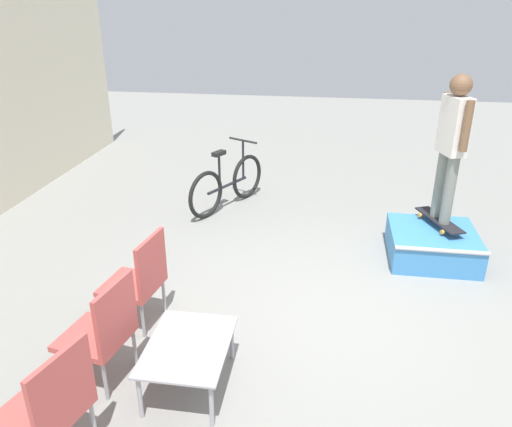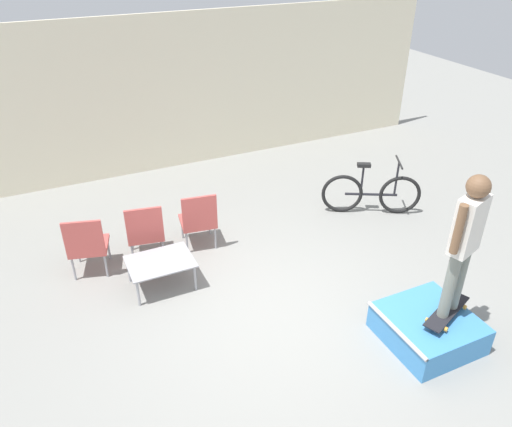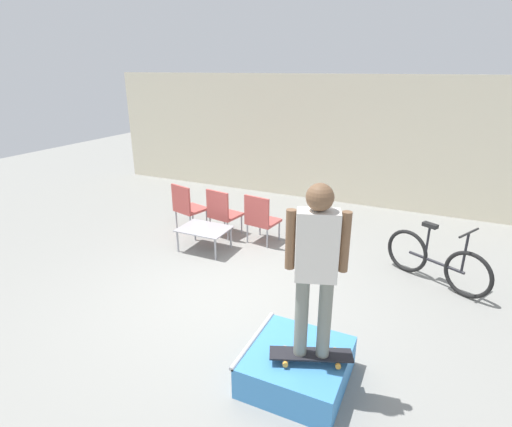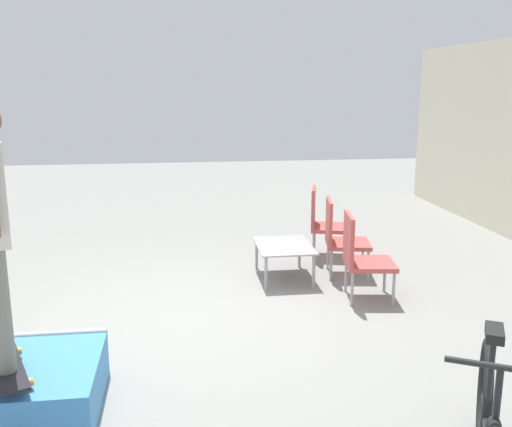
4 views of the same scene
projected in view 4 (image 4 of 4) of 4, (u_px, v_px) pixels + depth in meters
ground_plane at (190, 319)px, 5.74m from camera, size 24.00×24.00×0.00m
skate_ramp_box at (27, 387)px, 4.09m from camera, size 1.04×1.03×0.38m
skateboard_on_ramp at (6, 365)px, 3.86m from camera, size 0.84×0.50×0.07m
coffee_table at (284, 248)px, 6.88m from camera, size 0.88×0.66×0.42m
patio_chair_left at (323, 220)px, 7.76m from camera, size 0.64×0.64×0.95m
patio_chair_center at (340, 235)px, 6.96m from camera, size 0.60×0.60×0.95m
patio_chair_right at (361, 254)px, 6.17m from camera, size 0.59×0.59×0.95m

